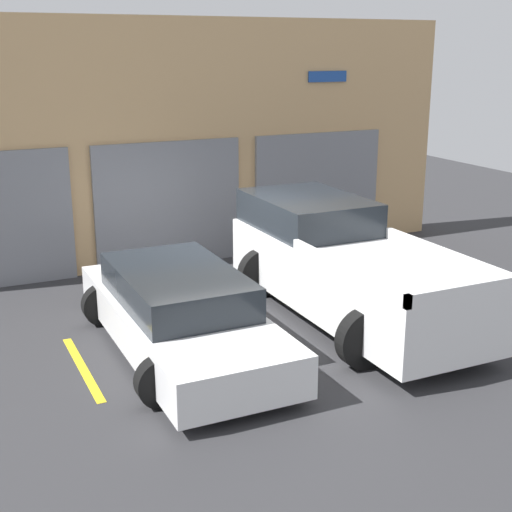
{
  "coord_description": "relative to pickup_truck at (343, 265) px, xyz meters",
  "views": [
    {
      "loc": [
        -4.49,
        -10.13,
        4.2
      ],
      "look_at": [
        0.0,
        -0.61,
        1.1
      ],
      "focal_mm": 50.0,
      "sensor_mm": 36.0,
      "label": 1
    }
  ],
  "objects": [
    {
      "name": "parking_stripe_left",
      "position": [
        -1.42,
        -0.25,
        -0.83
      ],
      "size": [
        0.12,
        2.2,
        0.01
      ],
      "primitive_type": "cube",
      "color": "gold",
      "rests_on": "ground"
    },
    {
      "name": "sedan_white",
      "position": [
        -2.85,
        -0.22,
        -0.27
      ],
      "size": [
        2.18,
        4.75,
        1.18
      ],
      "color": "white",
      "rests_on": "ground"
    },
    {
      "name": "shophouse_building",
      "position": [
        -1.43,
        4.15,
        1.49
      ],
      "size": [
        12.11,
        0.68,
        4.75
      ],
      "color": "tan",
      "rests_on": "ground"
    },
    {
      "name": "parking_stripe_centre",
      "position": [
        1.42,
        -0.25,
        -0.83
      ],
      "size": [
        0.12,
        2.2,
        0.01
      ],
      "primitive_type": "cube",
      "color": "gold",
      "rests_on": "ground"
    },
    {
      "name": "parking_stripe_far_left",
      "position": [
        -4.27,
        -0.25,
        -0.83
      ],
      "size": [
        0.12,
        2.2,
        0.01
      ],
      "primitive_type": "cube",
      "color": "gold",
      "rests_on": "ground"
    },
    {
      "name": "ground_plane",
      "position": [
        -1.42,
        0.86,
        -0.83
      ],
      "size": [
        28.0,
        28.0,
        0.0
      ],
      "primitive_type": "plane",
      "color": "#2D2D30"
    },
    {
      "name": "pickup_truck",
      "position": [
        0.0,
        0.0,
        0.0
      ],
      "size": [
        2.42,
        5.19,
        1.74
      ],
      "color": "white",
      "rests_on": "ground"
    }
  ]
}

